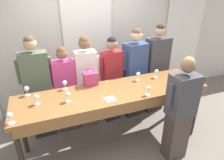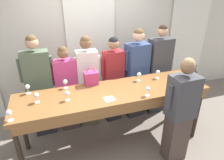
{
  "view_description": "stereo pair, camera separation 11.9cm",
  "coord_description": "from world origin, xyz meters",
  "px_view_note": "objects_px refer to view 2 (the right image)",
  "views": [
    {
      "loc": [
        -0.99,
        -2.5,
        2.53
      ],
      "look_at": [
        0.0,
        0.08,
        1.18
      ],
      "focal_mm": 32.0,
      "sensor_mm": 36.0,
      "label": 1
    },
    {
      "loc": [
        -0.88,
        -2.54,
        2.53
      ],
      "look_at": [
        0.0,
        0.08,
        1.18
      ],
      "focal_mm": 32.0,
      "sensor_mm": 36.0,
      "label": 2
    }
  ],
  "objects_px": {
    "wine_glass_center_right": "(36,96)",
    "wine_bottle": "(194,77)",
    "wine_glass_by_bottle": "(202,80)",
    "wine_glass_front_mid": "(139,75)",
    "guest_pink_top": "(67,89)",
    "wine_glass_near_host": "(67,94)",
    "guest_olive_jacket": "(40,87)",
    "guest_cream_sweater": "(88,82)",
    "wine_glass_center_left": "(27,87)",
    "wine_glass_back_right": "(148,89)",
    "tasting_bar": "(114,97)",
    "wine_glass_front_right": "(185,84)",
    "handbag": "(91,78)",
    "wine_glass_back_left": "(158,73)",
    "guest_striped_shirt": "(113,79)",
    "guest_beige_cap": "(158,71)",
    "guest_navy_coat": "(136,74)",
    "host_pouring": "(180,113)",
    "wine_glass_center_mid": "(9,113)",
    "wine_glass_front_left": "(174,81)",
    "wine_glass_back_mid": "(65,82)"
  },
  "relations": [
    {
      "from": "wine_glass_center_left",
      "to": "wine_glass_center_right",
      "type": "distance_m",
      "value": 0.33
    },
    {
      "from": "wine_glass_center_left",
      "to": "guest_olive_jacket",
      "type": "xyz_separation_m",
      "value": [
        0.15,
        0.33,
        -0.2
      ]
    },
    {
      "from": "guest_pink_top",
      "to": "guest_beige_cap",
      "type": "bearing_deg",
      "value": 0.0
    },
    {
      "from": "wine_glass_center_right",
      "to": "guest_striped_shirt",
      "type": "bearing_deg",
      "value": 25.43
    },
    {
      "from": "wine_bottle",
      "to": "wine_glass_by_bottle",
      "type": "relative_size",
      "value": 2.2
    },
    {
      "from": "wine_glass_center_right",
      "to": "wine_glass_back_left",
      "type": "xyz_separation_m",
      "value": [
        1.99,
        0.16,
        -0.0
      ]
    },
    {
      "from": "guest_beige_cap",
      "to": "wine_glass_back_right",
      "type": "bearing_deg",
      "value": -128.34
    },
    {
      "from": "wine_glass_center_left",
      "to": "wine_glass_back_right",
      "type": "bearing_deg",
      "value": -20.62
    },
    {
      "from": "wine_glass_front_right",
      "to": "guest_beige_cap",
      "type": "height_order",
      "value": "guest_beige_cap"
    },
    {
      "from": "guest_pink_top",
      "to": "guest_striped_shirt",
      "type": "height_order",
      "value": "guest_striped_shirt"
    },
    {
      "from": "handbag",
      "to": "wine_glass_front_left",
      "type": "height_order",
      "value": "handbag"
    },
    {
      "from": "wine_bottle",
      "to": "wine_glass_by_bottle",
      "type": "bearing_deg",
      "value": -63.8
    },
    {
      "from": "wine_glass_by_bottle",
      "to": "guest_navy_coat",
      "type": "distance_m",
      "value": 1.2
    },
    {
      "from": "handbag",
      "to": "guest_navy_coat",
      "type": "relative_size",
      "value": 0.16
    },
    {
      "from": "wine_bottle",
      "to": "wine_glass_front_mid",
      "type": "bearing_deg",
      "value": 154.37
    },
    {
      "from": "wine_glass_back_left",
      "to": "wine_glass_by_bottle",
      "type": "xyz_separation_m",
      "value": [
        0.51,
        -0.48,
        0.0
      ]
    },
    {
      "from": "guest_navy_coat",
      "to": "wine_glass_front_mid",
      "type": "bearing_deg",
      "value": -110.81
    },
    {
      "from": "wine_glass_front_mid",
      "to": "wine_glass_back_right",
      "type": "xyz_separation_m",
      "value": [
        -0.1,
        -0.5,
        -0.0
      ]
    },
    {
      "from": "guest_pink_top",
      "to": "wine_glass_center_left",
      "type": "bearing_deg",
      "value": -150.66
    },
    {
      "from": "wine_glass_near_host",
      "to": "guest_beige_cap",
      "type": "bearing_deg",
      "value": 20.75
    },
    {
      "from": "wine_glass_center_right",
      "to": "wine_glass_back_mid",
      "type": "bearing_deg",
      "value": 34.75
    },
    {
      "from": "wine_bottle",
      "to": "wine_glass_back_right",
      "type": "distance_m",
      "value": 0.9
    },
    {
      "from": "wine_glass_center_left",
      "to": "wine_glass_back_left",
      "type": "distance_m",
      "value": 2.12
    },
    {
      "from": "wine_glass_front_right",
      "to": "wine_glass_back_mid",
      "type": "xyz_separation_m",
      "value": [
        -1.74,
        0.65,
        0.0
      ]
    },
    {
      "from": "wine_glass_center_left",
      "to": "guest_pink_top",
      "type": "distance_m",
      "value": 0.74
    },
    {
      "from": "wine_glass_by_bottle",
      "to": "guest_navy_coat",
      "type": "bearing_deg",
      "value": 125.45
    },
    {
      "from": "guest_pink_top",
      "to": "wine_glass_near_host",
      "type": "bearing_deg",
      "value": -94.47
    },
    {
      "from": "wine_glass_front_right",
      "to": "wine_glass_center_left",
      "type": "bearing_deg",
      "value": 164.08
    },
    {
      "from": "wine_glass_front_right",
      "to": "host_pouring",
      "type": "distance_m",
      "value": 0.48
    },
    {
      "from": "guest_olive_jacket",
      "to": "guest_cream_sweater",
      "type": "distance_m",
      "value": 0.83
    },
    {
      "from": "wine_glass_front_left",
      "to": "wine_glass_near_host",
      "type": "height_order",
      "value": "same"
    },
    {
      "from": "guest_pink_top",
      "to": "guest_cream_sweater",
      "type": "bearing_deg",
      "value": 0.0
    },
    {
      "from": "wine_glass_front_mid",
      "to": "wine_glass_back_right",
      "type": "bearing_deg",
      "value": -100.9
    },
    {
      "from": "wine_glass_back_left",
      "to": "wine_glass_by_bottle",
      "type": "bearing_deg",
      "value": -43.83
    },
    {
      "from": "wine_glass_back_mid",
      "to": "guest_beige_cap",
      "type": "relative_size",
      "value": 0.08
    },
    {
      "from": "wine_glass_front_left",
      "to": "wine_glass_near_host",
      "type": "xyz_separation_m",
      "value": [
        -1.66,
        0.13,
        0.0
      ]
    },
    {
      "from": "wine_glass_front_right",
      "to": "wine_glass_back_left",
      "type": "height_order",
      "value": "same"
    },
    {
      "from": "wine_glass_center_mid",
      "to": "guest_pink_top",
      "type": "relative_size",
      "value": 0.09
    },
    {
      "from": "wine_glass_center_right",
      "to": "guest_cream_sweater",
      "type": "relative_size",
      "value": 0.08
    },
    {
      "from": "wine_glass_near_host",
      "to": "wine_glass_back_right",
      "type": "bearing_deg",
      "value": -12.14
    },
    {
      "from": "wine_glass_center_right",
      "to": "wine_bottle",
      "type": "bearing_deg",
      "value": -4.86
    },
    {
      "from": "tasting_bar",
      "to": "handbag",
      "type": "distance_m",
      "value": 0.49
    },
    {
      "from": "wine_glass_front_mid",
      "to": "guest_pink_top",
      "type": "xyz_separation_m",
      "value": [
        -1.17,
        0.46,
        -0.3
      ]
    },
    {
      "from": "wine_glass_front_right",
      "to": "guest_cream_sweater",
      "type": "bearing_deg",
      "value": 143.17
    },
    {
      "from": "wine_glass_back_left",
      "to": "wine_glass_near_host",
      "type": "distance_m",
      "value": 1.6
    },
    {
      "from": "guest_pink_top",
      "to": "wine_glass_by_bottle",
      "type": "bearing_deg",
      "value": -25.29
    },
    {
      "from": "wine_glass_front_right",
      "to": "wine_glass_center_right",
      "type": "relative_size",
      "value": 1.0
    },
    {
      "from": "tasting_bar",
      "to": "wine_glass_front_right",
      "type": "relative_size",
      "value": 20.19
    },
    {
      "from": "wine_bottle",
      "to": "wine_glass_back_right",
      "type": "xyz_separation_m",
      "value": [
        -0.9,
        -0.12,
        -0.02
      ]
    },
    {
      "from": "wine_glass_center_left",
      "to": "guest_striped_shirt",
      "type": "distance_m",
      "value": 1.52
    }
  ]
}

